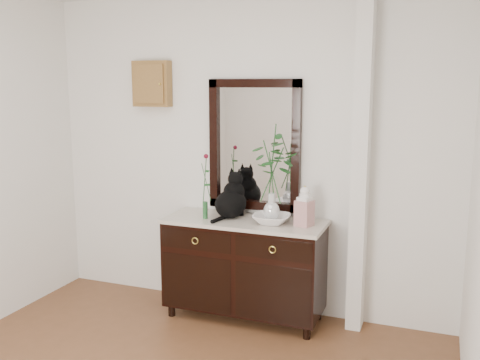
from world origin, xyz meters
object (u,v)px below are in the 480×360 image
at_px(lotus_bowl, 271,219).
at_px(ginger_jar, 304,206).
at_px(cat, 231,195).
at_px(sideboard, 244,264).

bearing_deg(lotus_bowl, ginger_jar, 5.84).
bearing_deg(lotus_bowl, cat, 169.93).
xyz_separation_m(sideboard, cat, (-0.14, 0.04, 0.57)).
bearing_deg(ginger_jar, cat, 176.38).
bearing_deg(sideboard, lotus_bowl, -6.81).
relative_size(sideboard, ginger_jar, 4.11).
relative_size(sideboard, cat, 3.43).
distance_m(cat, lotus_bowl, 0.41).
distance_m(sideboard, cat, 0.59).
distance_m(cat, ginger_jar, 0.64).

